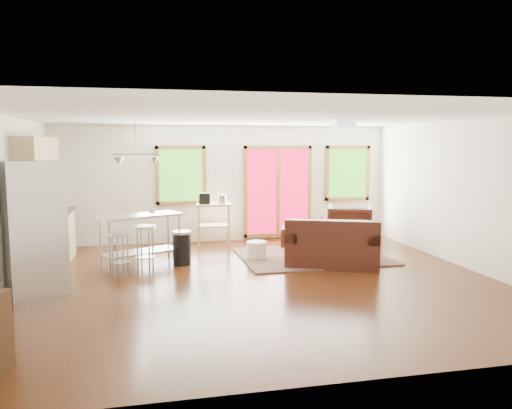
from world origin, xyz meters
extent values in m
cube|color=black|center=(0.00, 0.00, -0.01)|extent=(7.50, 7.00, 0.02)
cube|color=white|center=(0.00, 0.00, 2.61)|extent=(7.50, 7.00, 0.02)
cube|color=white|center=(0.00, 3.51, 1.30)|extent=(7.50, 0.02, 2.60)
cube|color=white|center=(-3.76, 0.00, 1.30)|extent=(0.02, 7.00, 2.60)
cube|color=white|center=(3.76, 0.00, 1.30)|extent=(0.02, 7.00, 2.60)
cube|color=white|center=(0.00, -3.51, 1.30)|extent=(7.50, 0.02, 2.60)
cube|color=#2A5E15|center=(-1.00, 3.46, 1.50)|extent=(0.94, 0.02, 1.14)
cube|color=olive|center=(-1.00, 3.46, 2.11)|extent=(1.10, 0.05, 0.08)
cube|color=olive|center=(-1.00, 3.46, 0.89)|extent=(1.10, 0.05, 0.08)
cube|color=olive|center=(-1.51, 3.46, 1.50)|extent=(0.08, 0.05, 1.30)
cube|color=olive|center=(-0.49, 3.46, 1.50)|extent=(0.08, 0.05, 1.30)
cube|color=red|center=(1.20, 3.46, 1.10)|extent=(1.44, 0.02, 1.94)
cube|color=olive|center=(1.20, 3.46, 2.11)|extent=(1.60, 0.05, 0.08)
cube|color=olive|center=(1.20, 3.46, 0.09)|extent=(1.60, 0.05, 0.08)
cube|color=olive|center=(0.44, 3.46, 1.10)|extent=(0.08, 0.05, 2.10)
cube|color=olive|center=(1.96, 3.46, 1.10)|extent=(0.08, 0.05, 2.10)
cube|color=olive|center=(1.20, 3.46, 1.10)|extent=(0.08, 0.05, 1.94)
cube|color=#2A5E15|center=(2.90, 3.46, 1.50)|extent=(0.94, 0.02, 1.14)
cube|color=olive|center=(2.90, 3.46, 2.11)|extent=(1.10, 0.05, 0.08)
cube|color=olive|center=(2.90, 3.46, 0.89)|extent=(1.10, 0.05, 0.08)
cube|color=olive|center=(2.39, 3.46, 1.50)|extent=(0.08, 0.05, 1.30)
cube|color=olive|center=(3.41, 3.46, 1.50)|extent=(0.08, 0.05, 1.30)
cube|color=#465234|center=(1.38, 1.47, 0.01)|extent=(2.80, 2.17, 0.03)
cube|color=black|center=(1.51, 0.79, 0.23)|extent=(1.86, 1.46, 0.46)
cube|color=black|center=(1.38, 0.46, 0.66)|extent=(1.60, 0.80, 0.41)
cube|color=black|center=(0.86, 1.05, 0.54)|extent=(0.54, 0.94, 0.17)
cube|color=black|center=(2.17, 0.53, 0.54)|extent=(0.54, 0.94, 0.17)
cube|color=black|center=(1.20, 0.98, 0.52)|extent=(0.85, 0.80, 0.13)
cube|color=black|center=(1.87, 0.71, 0.52)|extent=(0.85, 0.80, 0.13)
cube|color=#311E0F|center=(1.76, 1.75, 0.40)|extent=(1.22, 1.01, 0.04)
cube|color=#311E0F|center=(1.45, 1.35, 0.19)|extent=(0.08, 0.08, 0.38)
cube|color=#311E0F|center=(2.26, 1.72, 0.19)|extent=(0.08, 0.08, 0.38)
cube|color=#311E0F|center=(1.26, 1.78, 0.19)|extent=(0.08, 0.08, 0.38)
cube|color=#311E0F|center=(2.07, 2.14, 0.19)|extent=(0.08, 0.08, 0.38)
imported|color=black|center=(2.57, 2.51, 0.48)|extent=(1.19, 1.16, 0.95)
cube|color=black|center=(1.37, 2.52, 0.21)|extent=(0.79, 0.79, 0.41)
cylinder|color=white|center=(0.28, 1.53, 0.17)|extent=(0.43, 0.43, 0.34)
imported|color=silver|center=(1.71, 1.86, 0.49)|extent=(0.20, 0.21, 0.19)
sphere|color=red|center=(1.74, 1.88, 0.65)|extent=(0.08, 0.08, 0.07)
sphere|color=red|center=(1.67, 1.84, 0.67)|extent=(0.08, 0.08, 0.07)
sphere|color=red|center=(1.71, 1.90, 0.69)|extent=(0.08, 0.08, 0.07)
imported|color=maroon|center=(2.17, 1.85, 0.56)|extent=(0.24, 0.04, 0.32)
cube|color=tan|center=(-3.45, 1.70, 0.45)|extent=(0.60, 2.20, 0.90)
cube|color=black|center=(-3.45, 1.70, 0.92)|extent=(0.64, 2.24, 0.04)
cube|color=tan|center=(-3.57, 1.70, 1.95)|extent=(0.36, 2.20, 0.70)
cylinder|color=#B7BABC|center=(-3.45, 1.20, 1.03)|extent=(0.12, 0.12, 0.18)
cube|color=black|center=(-3.45, 2.10, 1.04)|extent=(0.22, 0.18, 0.20)
cube|color=#B7BABC|center=(-3.35, 0.06, 0.97)|extent=(1.02, 1.01, 1.94)
cube|color=gray|center=(-3.01, 0.22, 0.97)|extent=(0.32, 0.66, 1.90)
cylinder|color=gray|center=(-2.89, 0.01, 1.13)|extent=(0.03, 0.03, 1.30)
cylinder|color=gray|center=(-3.09, 0.44, 1.13)|extent=(0.03, 0.03, 1.30)
cube|color=#B7BABC|center=(-1.86, 1.51, 0.90)|extent=(1.57, 1.14, 0.04)
cube|color=gray|center=(-1.86, 1.51, 0.24)|extent=(1.45, 1.03, 0.03)
cylinder|color=gray|center=(-2.37, 1.03, 0.44)|extent=(0.05, 0.05, 0.88)
cylinder|color=gray|center=(-1.17, 1.59, 0.44)|extent=(0.05, 0.05, 0.88)
cylinder|color=gray|center=(-2.55, 1.44, 0.44)|extent=(0.05, 0.05, 0.88)
cylinder|color=gray|center=(-1.35, 1.99, 0.44)|extent=(0.05, 0.05, 0.88)
imported|color=white|center=(-1.65, 1.44, 1.02)|extent=(0.16, 0.15, 0.13)
cylinder|color=#B7BABC|center=(-2.19, 0.86, 0.70)|extent=(0.44, 0.44, 0.04)
cylinder|color=gray|center=(-2.07, 0.91, 0.34)|extent=(0.03, 0.03, 0.68)
cylinder|color=gray|center=(-2.24, 0.98, 0.34)|extent=(0.03, 0.03, 0.68)
cylinder|color=gray|center=(-2.31, 0.81, 0.34)|extent=(0.03, 0.03, 0.68)
cylinder|color=gray|center=(-2.14, 0.74, 0.34)|extent=(0.03, 0.03, 0.68)
cylinder|color=gray|center=(-2.19, 0.86, 0.22)|extent=(0.40, 0.40, 0.01)
cylinder|color=#B7BABC|center=(-1.79, 1.08, 0.77)|extent=(0.47, 0.47, 0.04)
cylinder|color=gray|center=(-1.66, 1.14, 0.37)|extent=(0.03, 0.03, 0.75)
cylinder|color=gray|center=(-1.85, 1.21, 0.37)|extent=(0.03, 0.03, 0.75)
cylinder|color=gray|center=(-1.91, 1.01, 0.37)|extent=(0.03, 0.03, 0.75)
cylinder|color=gray|center=(-1.72, 0.95, 0.37)|extent=(0.03, 0.03, 0.75)
cylinder|color=gray|center=(-1.79, 1.08, 0.24)|extent=(0.43, 0.43, 0.02)
cylinder|color=black|center=(-1.14, 1.39, 0.29)|extent=(0.39, 0.39, 0.57)
cylinder|color=#B7BABC|center=(-1.14, 1.39, 0.59)|extent=(0.40, 0.40, 0.05)
cube|color=tan|center=(-0.34, 3.05, 0.88)|extent=(0.79, 0.55, 0.04)
cube|color=tan|center=(-0.34, 3.05, 0.42)|extent=(0.74, 0.51, 0.03)
cube|color=tan|center=(-0.68, 2.89, 0.45)|extent=(0.05, 0.05, 0.89)
cube|color=tan|center=(-0.04, 2.83, 0.45)|extent=(0.05, 0.05, 0.89)
cube|color=tan|center=(-0.64, 3.27, 0.45)|extent=(0.05, 0.05, 0.89)
cube|color=tan|center=(-0.01, 3.21, 0.45)|extent=(0.05, 0.05, 0.89)
cube|color=black|center=(-0.53, 3.07, 1.02)|extent=(0.25, 0.23, 0.23)
cylinder|color=#B7BABC|center=(-0.15, 3.03, 1.00)|extent=(0.19, 0.19, 0.19)
cube|color=white|center=(1.60, 0.60, 2.53)|extent=(0.35, 0.35, 0.12)
cylinder|color=gray|center=(-1.90, 1.50, 2.30)|extent=(0.02, 0.02, 0.60)
cube|color=gray|center=(-1.90, 1.50, 2.00)|extent=(0.80, 0.04, 0.03)
cone|color=#B7BABC|center=(-2.20, 1.50, 1.88)|extent=(0.18, 0.18, 0.14)
cone|color=#B7BABC|center=(-1.60, 1.50, 1.88)|extent=(0.18, 0.18, 0.14)
camera|label=1|loc=(-1.71, -7.57, 2.17)|focal=35.00mm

